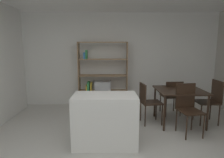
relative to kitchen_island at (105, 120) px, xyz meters
name	(u,v)px	position (x,y,z in m)	size (l,w,h in m)	color
back_partition	(111,60)	(0.13, 2.43, 0.88)	(6.21, 0.06, 2.66)	silver
kitchen_island	(105,120)	(0.00, 0.00, 0.00)	(1.09, 0.62, 0.89)	silver
open_bookshelf	(101,79)	(-0.17, 2.13, 0.36)	(1.35, 0.33, 1.83)	#997551
dining_table	(180,93)	(1.62, 0.93, 0.25)	(1.00, 0.95, 0.77)	black
dining_chair_island_side	(147,100)	(0.91, 0.92, 0.10)	(0.49, 0.46, 0.91)	black
dining_chair_window_side	(212,98)	(2.35, 0.93, 0.13)	(0.46, 0.43, 0.97)	black
dining_chair_near	(188,105)	(1.61, 0.44, 0.13)	(0.46, 0.50, 0.98)	black
dining_chair_far	(172,94)	(1.63, 1.43, 0.09)	(0.47, 0.49, 0.87)	black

